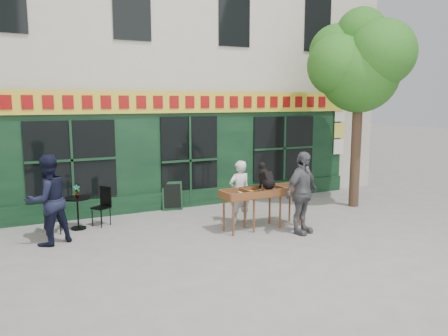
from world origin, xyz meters
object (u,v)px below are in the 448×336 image
(book_cart_center, at_px, (252,196))
(woman, at_px, (239,192))
(man_right, at_px, (302,193))
(book_cart_right, at_px, (273,194))
(man_left, at_px, (48,200))
(dog, at_px, (267,175))
(bistro_table, at_px, (78,207))

(book_cart_center, xyz_separation_m, woman, (0.00, 0.65, -0.03))
(book_cart_center, bearing_deg, woman, 87.29)
(woman, distance_m, man_right, 1.66)
(book_cart_right, height_order, man_left, man_left)
(dog, bearing_deg, man_left, 165.21)
(book_cart_center, height_order, bistro_table, book_cart_center)
(dog, relative_size, bistro_table, 0.79)
(bistro_table, bearing_deg, dog, -25.31)
(dog, relative_size, man_right, 0.32)
(bistro_table, bearing_deg, man_left, -127.87)
(book_cart_center, distance_m, man_left, 4.52)
(woman, height_order, man_left, man_left)
(book_cart_right, relative_size, man_left, 0.78)
(man_right, height_order, man_left, man_left)
(dog, relative_size, book_cart_right, 0.40)
(book_cart_right, height_order, man_right, man_right)
(woman, relative_size, man_right, 0.83)
(book_cart_center, relative_size, book_cart_right, 1.02)
(man_right, xyz_separation_m, bistro_table, (-4.57, 2.62, -0.41))
(book_cart_right, bearing_deg, man_left, 168.90)
(dog, xyz_separation_m, book_cart_right, (0.21, 0.05, -0.47))
(book_cart_center, relative_size, man_right, 0.80)
(book_cart_right, xyz_separation_m, bistro_table, (-4.27, 1.87, -0.28))
(woman, bearing_deg, man_right, 118.87)
(dog, xyz_separation_m, woman, (-0.35, 0.70, -0.50))
(dog, distance_m, man_right, 0.93)
(woman, bearing_deg, book_cart_center, 87.29)
(bistro_table, distance_m, man_left, 1.22)
(bistro_table, bearing_deg, man_right, -29.85)
(book_cart_right, distance_m, man_right, 0.82)
(woman, distance_m, man_left, 4.42)
(woman, xyz_separation_m, man_left, (-4.41, 0.32, 0.18))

